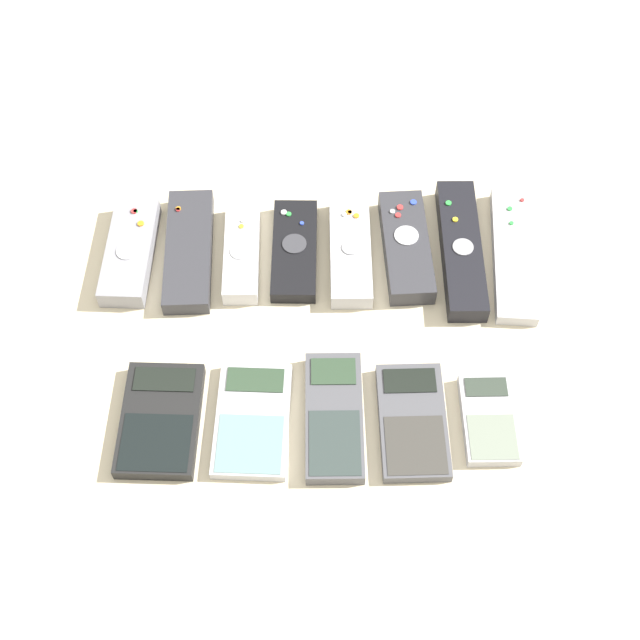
{
  "coord_description": "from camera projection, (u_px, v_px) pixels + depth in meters",
  "views": [
    {
      "loc": [
        0.01,
        -0.56,
        0.92
      ],
      "look_at": [
        0.0,
        0.02,
        0.01
      ],
      "focal_mm": 50.0,
      "sensor_mm": 36.0,
      "label": 1
    }
  ],
  "objects": [
    {
      "name": "ground_plane",
      "position": [
        320.0,
        343.0,
        1.08
      ],
      "size": [
        3.0,
        3.0,
        0.0
      ],
      "primitive_type": "plane",
      "color": "beige"
    },
    {
      "name": "remote_0",
      "position": [
        130.0,
        252.0,
        1.14
      ],
      "size": [
        0.06,
        0.16,
        0.03
      ],
      "rotation": [
        0.0,
        0.0,
        -0.03
      ],
      "color": "gray",
      "rests_on": "ground_plane"
    },
    {
      "name": "remote_1",
      "position": [
        189.0,
        250.0,
        1.14
      ],
      "size": [
        0.07,
        0.18,
        0.02
      ],
      "rotation": [
        0.0,
        0.0,
        0.05
      ],
      "color": "#333338",
      "rests_on": "ground_plane"
    },
    {
      "name": "remote_2",
      "position": [
        242.0,
        251.0,
        1.14
      ],
      "size": [
        0.05,
        0.15,
        0.03
      ],
      "rotation": [
        0.0,
        0.0,
        0.03
      ],
      "color": "silver",
      "rests_on": "ground_plane"
    },
    {
      "name": "remote_3",
      "position": [
        294.0,
        250.0,
        1.14
      ],
      "size": [
        0.06,
        0.15,
        0.02
      ],
      "rotation": [
        0.0,
        0.0,
        -0.0
      ],
      "color": "black",
      "rests_on": "ground_plane"
    },
    {
      "name": "remote_4",
      "position": [
        350.0,
        250.0,
        1.14
      ],
      "size": [
        0.05,
        0.17,
        0.03
      ],
      "rotation": [
        0.0,
        0.0,
        0.02
      ],
      "color": "#B7B7BC",
      "rests_on": "ground_plane"
    },
    {
      "name": "remote_5",
      "position": [
        406.0,
        247.0,
        1.14
      ],
      "size": [
        0.07,
        0.17,
        0.03
      ],
      "rotation": [
        0.0,
        0.0,
        0.07
      ],
      "color": "#333338",
      "rests_on": "ground_plane"
    },
    {
      "name": "remote_6",
      "position": [
        461.0,
        249.0,
        1.14
      ],
      "size": [
        0.05,
        0.21,
        0.03
      ],
      "rotation": [
        0.0,
        0.0,
        0.02
      ],
      "color": "black",
      "rests_on": "ground_plane"
    },
    {
      "name": "remote_7",
      "position": [
        513.0,
        255.0,
        1.14
      ],
      "size": [
        0.06,
        0.21,
        0.02
      ],
      "rotation": [
        0.0,
        0.0,
        -0.06
      ],
      "color": "#B7B7BC",
      "rests_on": "ground_plane"
    },
    {
      "name": "calculator_0",
      "position": [
        160.0,
        420.0,
        1.01
      ],
      "size": [
        0.09,
        0.14,
        0.02
      ],
      "rotation": [
        0.0,
        0.0,
        -0.02
      ],
      "color": "black",
      "rests_on": "ground_plane"
    },
    {
      "name": "calculator_1",
      "position": [
        252.0,
        420.0,
        1.01
      ],
      "size": [
        0.09,
        0.14,
        0.01
      ],
      "rotation": [
        0.0,
        0.0,
        -0.03
      ],
      "color": "#B2B2B7",
      "rests_on": "ground_plane"
    },
    {
      "name": "calculator_2",
      "position": [
        334.0,
        417.0,
        1.01
      ],
      "size": [
        0.07,
        0.16,
        0.02
      ],
      "rotation": [
        0.0,
        0.0,
        0.02
      ],
      "color": "#4C4C51",
      "rests_on": "ground_plane"
    },
    {
      "name": "calculator_3",
      "position": [
        413.0,
        421.0,
        1.01
      ],
      "size": [
        0.08,
        0.15,
        0.02
      ],
      "rotation": [
        0.0,
        0.0,
        0.04
      ],
      "color": "#4C4C51",
      "rests_on": "ground_plane"
    },
    {
      "name": "calculator_4",
      "position": [
        489.0,
        419.0,
        1.01
      ],
      "size": [
        0.06,
        0.11,
        0.02
      ],
      "rotation": [
        0.0,
        0.0,
        0.03
      ],
      "color": "#B2B2B7",
      "rests_on": "ground_plane"
    }
  ]
}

